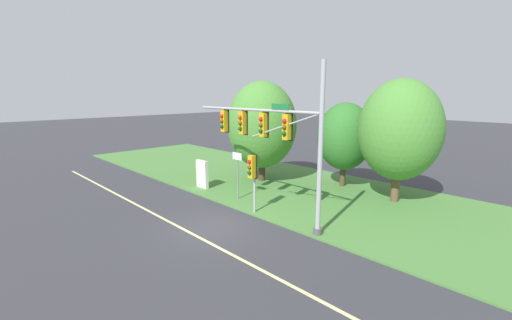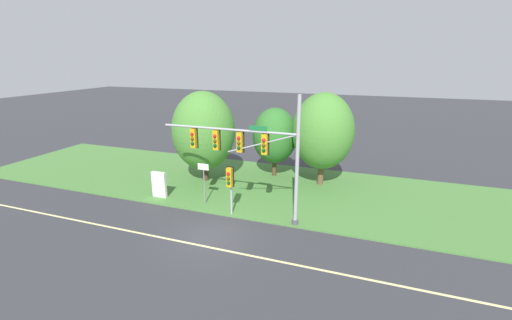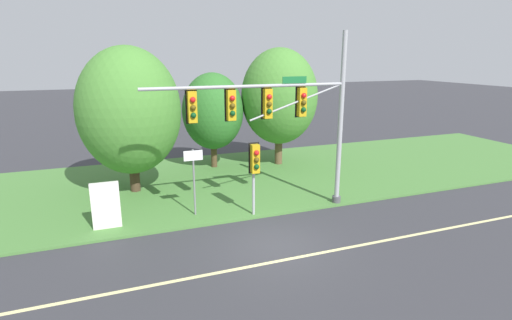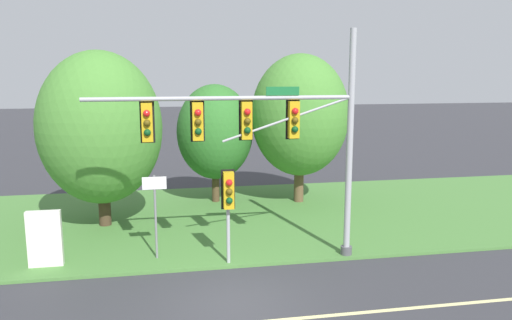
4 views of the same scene
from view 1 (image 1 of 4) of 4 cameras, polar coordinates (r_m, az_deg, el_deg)
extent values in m
plane|color=#333338|center=(17.44, -7.38, -10.95)|extent=(160.00, 160.00, 0.00)
cube|color=beige|center=(16.82, -10.73, -11.91)|extent=(36.00, 0.16, 0.01)
cube|color=#477A38|center=(22.99, 9.43, -5.36)|extent=(48.00, 11.50, 0.10)
cylinder|color=#9EA0A5|center=(15.33, 10.68, 1.46)|extent=(0.22, 0.22, 7.81)
cylinder|color=#4C4C51|center=(16.38, 10.20, -11.60)|extent=(0.40, 0.40, 0.30)
cylinder|color=#9EA0A5|center=(18.02, -0.58, 8.38)|extent=(8.72, 0.14, 0.14)
cylinder|color=#9EA0A5|center=(16.55, 4.63, 5.66)|extent=(4.39, 0.08, 1.48)
cube|color=gold|center=(16.43, 5.14, 5.50)|extent=(0.34, 0.28, 1.22)
cube|color=black|center=(16.55, 5.51, 5.53)|extent=(0.46, 0.04, 1.34)
sphere|color=red|center=(16.26, 4.75, 6.51)|extent=(0.22, 0.22, 0.22)
sphere|color=#51420C|center=(16.29, 4.73, 5.46)|extent=(0.22, 0.22, 0.22)
sphere|color=#0C4219|center=(16.32, 4.71, 4.41)|extent=(0.22, 0.22, 0.22)
cube|color=gold|center=(17.50, 1.21, 5.89)|extent=(0.34, 0.28, 1.22)
cube|color=black|center=(17.61, 1.58, 5.93)|extent=(0.46, 0.04, 1.34)
sphere|color=red|center=(17.35, 0.80, 6.84)|extent=(0.22, 0.22, 0.22)
sphere|color=#51420C|center=(17.38, 0.79, 5.86)|extent=(0.22, 0.22, 0.22)
sphere|color=#0C4219|center=(17.41, 0.79, 4.87)|extent=(0.22, 0.22, 0.22)
cube|color=gold|center=(18.65, -2.26, 6.22)|extent=(0.34, 0.28, 1.22)
cube|color=black|center=(18.76, -1.89, 6.25)|extent=(0.46, 0.04, 1.34)
sphere|color=red|center=(18.51, -2.68, 7.11)|extent=(0.22, 0.22, 0.22)
sphere|color=#51420C|center=(18.53, -2.67, 6.18)|extent=(0.22, 0.22, 0.22)
sphere|color=#0C4219|center=(18.56, -2.66, 5.26)|extent=(0.22, 0.22, 0.22)
cube|color=gold|center=(19.86, -5.32, 6.49)|extent=(0.34, 0.28, 1.22)
cube|color=black|center=(19.96, -4.96, 6.52)|extent=(0.46, 0.04, 1.34)
sphere|color=red|center=(19.72, -5.74, 7.32)|extent=(0.22, 0.22, 0.22)
sphere|color=#51420C|center=(19.75, -5.72, 6.45)|extent=(0.22, 0.22, 0.22)
sphere|color=#0C4219|center=(19.77, -5.71, 5.59)|extent=(0.22, 0.22, 0.22)
cube|color=#196B33|center=(16.58, 4.04, 8.86)|extent=(1.10, 0.04, 0.28)
cylinder|color=#9EA0A5|center=(18.53, -0.25, -4.07)|extent=(0.12, 0.12, 3.13)
cube|color=gold|center=(18.16, -0.71, -1.13)|extent=(0.34, 0.28, 1.22)
cube|color=black|center=(18.27, -0.35, -1.05)|extent=(0.46, 0.04, 1.34)
sphere|color=red|center=(17.98, -1.13, -0.28)|extent=(0.22, 0.22, 0.22)
sphere|color=#51420C|center=(18.04, -1.13, -1.21)|extent=(0.22, 0.22, 0.22)
sphere|color=#0C4219|center=(18.11, -1.12, -2.14)|extent=(0.22, 0.22, 0.22)
cylinder|color=slate|center=(20.85, -3.07, -2.61)|extent=(0.08, 0.08, 2.94)
cube|color=white|center=(20.57, -3.17, 0.63)|extent=(0.81, 0.03, 0.43)
cylinder|color=#423021|center=(25.26, 0.97, -0.36)|extent=(0.50, 0.50, 2.75)
ellipsoid|color=#478433|center=(24.86, 0.99, 5.87)|extent=(5.01, 5.01, 6.26)
cylinder|color=#4C3823|center=(24.58, 14.30, -1.38)|extent=(0.37, 0.37, 2.46)
ellipsoid|color=#2D6B28|center=(24.20, 14.56, 3.83)|extent=(3.71, 3.71, 4.63)
cylinder|color=brown|center=(22.05, 22.30, -2.61)|extent=(0.47, 0.47, 3.00)
ellipsoid|color=#478433|center=(21.60, 22.86, 4.63)|extent=(4.72, 4.72, 5.90)
cube|color=silver|center=(23.71, -8.96, -2.33)|extent=(1.10, 0.24, 1.90)
cube|color=#4C4C51|center=(24.25, -9.44, -4.23)|extent=(0.10, 0.20, 0.10)
cube|color=#4C4C51|center=(23.62, -8.33, -4.62)|extent=(0.10, 0.20, 0.10)
camera|label=2|loc=(8.36, -101.93, 21.49)|focal=24.00mm
camera|label=3|loc=(18.88, -53.76, 7.65)|focal=28.00mm
camera|label=4|loc=(15.35, -58.13, 5.87)|focal=35.00mm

